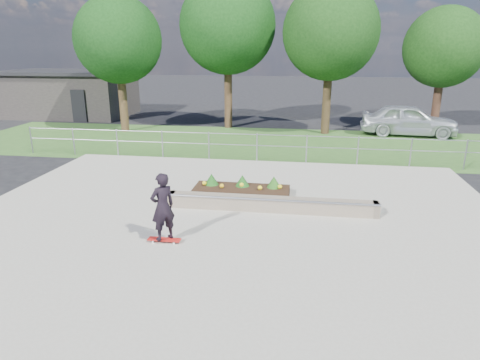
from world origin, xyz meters
The scene contains 13 objects.
ground centered at (0.00, 0.00, 0.00)m, with size 120.00×120.00×0.00m, color black.
grass_verge centered at (0.00, 11.00, 0.01)m, with size 30.00×8.00×0.02m, color #2C5020.
concrete_slab centered at (0.00, 0.00, 0.03)m, with size 15.00×15.00×0.06m, color gray.
fence centered at (0.00, 7.50, 0.77)m, with size 20.06×0.06×1.20m.
building centered at (-14.00, 18.00, 1.51)m, with size 8.40×5.40×3.00m.
tree_far_left centered at (-8.00, 13.00, 4.85)m, with size 4.55×4.55×7.15m.
tree_mid_left centered at (-2.50, 15.00, 5.61)m, with size 5.25×5.25×8.25m.
tree_mid_right centered at (3.00, 14.00, 5.23)m, with size 4.90×4.90×7.70m.
tree_far_right centered at (9.00, 15.50, 4.48)m, with size 4.20×4.20×6.60m.
grind_ledge centered at (1.00, 1.99, 0.26)m, with size 6.00×0.44×0.43m.
planter_bed centered at (-0.01, 3.18, 0.24)m, with size 3.00×1.20×0.61m.
skateboarder centered at (-1.35, -0.43, 0.96)m, with size 0.80×0.70×1.73m.
parked_car centered at (7.34, 14.16, 0.83)m, with size 1.96×4.88×1.66m, color silver.
Camera 1 is at (1.83, -9.41, 4.57)m, focal length 32.00 mm.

